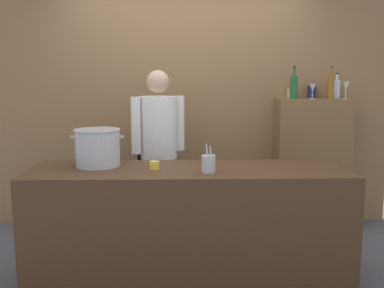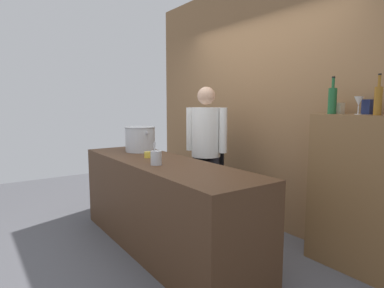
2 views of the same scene
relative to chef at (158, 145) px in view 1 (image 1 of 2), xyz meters
The scene contains 15 objects.
ground_plane 1.26m from the chef, 70.10° to the right, with size 8.00×8.00×0.00m, color #4C4C51.
brick_back_panel 0.88m from the chef, 66.73° to the left, with size 4.40×0.10×3.00m, color olive.
prep_counter 0.96m from the chef, 70.10° to the right, with size 2.47×0.70×0.90m, color #472D1C.
bar_cabinet 1.67m from the chef, 15.11° to the left, with size 0.76×0.32×1.37m, color brown.
chef is the anchor object (origin of this frame).
stockpot_large 0.79m from the chef, 124.65° to the right, with size 0.42×0.36×0.29m.
utensil_crock 0.99m from the chef, 65.23° to the right, with size 0.10×0.10×0.22m.
butter_jar 0.78m from the chef, 89.36° to the right, with size 0.08×0.08×0.06m, color yellow.
wine_bottle_green 1.51m from the chef, 15.37° to the left, with size 0.07×0.07×0.33m.
wine_bottle_amber 1.87m from the chef, 12.57° to the left, with size 0.06×0.06×0.33m.
wine_bottle_clear 1.98m from the chef, 15.03° to the left, with size 0.07×0.07×0.26m.
wine_glass_tall 1.99m from the chef, 10.31° to the left, with size 0.07×0.07×0.18m.
wine_glass_wide 1.71m from the chef, 15.30° to the left, with size 0.08×0.08×0.15m.
spice_tin_cream 1.52m from the chef, 18.97° to the left, with size 0.08×0.08×0.10m, color beige.
spice_tin_navy 1.75m from the chef, 18.48° to the left, with size 0.07×0.07×0.13m, color navy.
Camera 1 is at (-0.06, -3.28, 1.62)m, focal length 40.58 mm.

